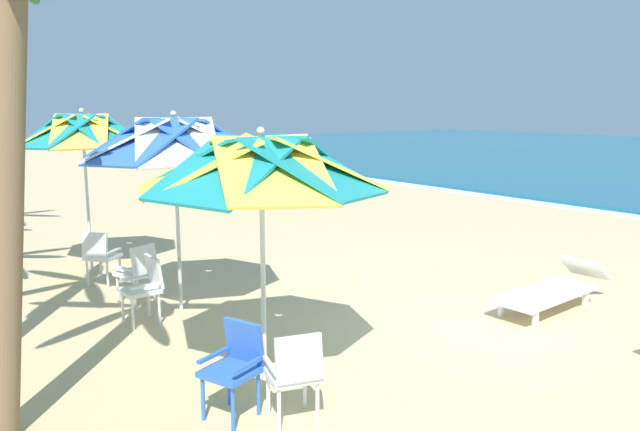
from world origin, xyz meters
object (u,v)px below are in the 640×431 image
object	(u,v)px
beach_umbrella_0	(261,166)
sun_lounger_1	(553,289)
plastic_chair_0	(294,371)
plastic_chair_1	(235,363)
beach_umbrella_1	(174,141)
plastic_chair_3	(138,270)
plastic_chair_2	(145,285)
beach_umbrella_2	(83,132)
plastic_chair_4	(100,254)

from	to	relation	value
beach_umbrella_0	sun_lounger_1	bearing A→B (deg)	82.37
plastic_chair_0	plastic_chair_1	world-z (taller)	same
beach_umbrella_0	plastic_chair_1	bearing A→B (deg)	-51.89
beach_umbrella_1	plastic_chair_3	distance (m)	1.96
sun_lounger_1	plastic_chair_2	bearing A→B (deg)	-122.13
plastic_chair_1	beach_umbrella_1	size ratio (longest dim) A/B	0.32
plastic_chair_0	beach_umbrella_1	distance (m)	3.97
plastic_chair_0	plastic_chair_1	distance (m)	0.57
plastic_chair_2	plastic_chair_3	xyz separation A→B (m)	(-0.79, 0.23, 0.00)
plastic_chair_1	plastic_chair_2	size ratio (longest dim) A/B	1.00
plastic_chair_1	beach_umbrella_1	distance (m)	3.64
plastic_chair_0	beach_umbrella_1	size ratio (longest dim) A/B	0.32
beach_umbrella_0	sun_lounger_1	size ratio (longest dim) A/B	1.20
plastic_chair_1	sun_lounger_1	xyz separation A→B (m)	(0.09, 5.00, -0.22)
plastic_chair_1	beach_umbrella_2	xyz separation A→B (m)	(-5.93, 0.63, 1.85)
beach_umbrella_2	plastic_chair_4	bearing A→B (deg)	-9.95
plastic_chair_0	sun_lounger_1	world-z (taller)	plastic_chair_0
beach_umbrella_1	plastic_chair_3	world-z (taller)	beach_umbrella_1
sun_lounger_1	beach_umbrella_1	bearing A→B (deg)	-127.14
plastic_chair_0	plastic_chair_1	bearing A→B (deg)	-144.89
beach_umbrella_1	plastic_chair_3	xyz separation A→B (m)	(-0.62, -0.34, -1.83)
beach_umbrella_2	sun_lounger_1	size ratio (longest dim) A/B	1.26
beach_umbrella_0	beach_umbrella_1	xyz separation A→B (m)	(-2.52, 0.27, 0.11)
beach_umbrella_2	plastic_chair_1	bearing A→B (deg)	-6.06
beach_umbrella_0	beach_umbrella_2	distance (m)	5.44
beach_umbrella_2	sun_lounger_1	xyz separation A→B (m)	(6.02, 4.37, -2.06)
beach_umbrella_0	plastic_chair_4	xyz separation A→B (m)	(-4.39, -0.18, -1.71)
plastic_chair_1	plastic_chair_2	xyz separation A→B (m)	(-2.84, 0.33, 0.00)
plastic_chair_0	plastic_chair_4	xyz separation A→B (m)	(-5.35, 0.12, 0.00)
beach_umbrella_0	beach_umbrella_2	size ratio (longest dim) A/B	0.95
plastic_chair_0	beach_umbrella_1	xyz separation A→B (m)	(-3.48, 0.57, 1.83)
plastic_chair_0	plastic_chair_1	size ratio (longest dim) A/B	1.00
beach_umbrella_0	plastic_chair_0	world-z (taller)	beach_umbrella_0
plastic_chair_4	sun_lounger_1	bearing A→B (deg)	42.46
beach_umbrella_0	sun_lounger_1	distance (m)	4.81
plastic_chair_4	beach_umbrella_2	bearing A→B (deg)	170.05
sun_lounger_1	plastic_chair_3	bearing A→B (deg)	-129.99
plastic_chair_3	beach_umbrella_2	distance (m)	2.94
beach_umbrella_1	plastic_chair_2	distance (m)	1.92
plastic_chair_2	beach_umbrella_2	size ratio (longest dim) A/B	0.32
beach_umbrella_2	plastic_chair_0	bearing A→B (deg)	-2.71
beach_umbrella_1	plastic_chair_2	world-z (taller)	beach_umbrella_1
plastic_chair_2	plastic_chair_1	bearing A→B (deg)	-6.53
plastic_chair_1	beach_umbrella_0	bearing A→B (deg)	128.11
plastic_chair_1	plastic_chair_4	world-z (taller)	same
beach_umbrella_0	plastic_chair_4	distance (m)	4.72
plastic_chair_0	plastic_chair_4	world-z (taller)	same
plastic_chair_1	plastic_chair_2	distance (m)	2.86
beach_umbrella_2	plastic_chair_4	xyz separation A→B (m)	(1.04, -0.18, -1.85)
plastic_chair_0	plastic_chair_3	world-z (taller)	same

